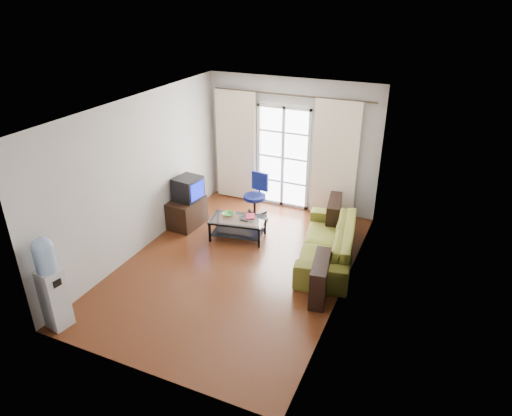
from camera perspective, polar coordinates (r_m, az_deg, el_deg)
The scene contains 20 objects.
floor at distance 7.80m, azimuth -2.41°, elevation -7.15°, with size 5.20×5.20×0.00m, color brown.
ceiling at distance 6.72m, azimuth -2.85°, elevation 12.50°, with size 5.20×5.20×0.00m, color white.
wall_back at distance 9.40m, azimuth 4.44°, elevation 7.87°, with size 3.60×0.02×2.70m, color #B9B5B0.
wall_front at distance 5.25m, azimuth -15.33°, elevation -8.80°, with size 3.60×0.02×2.70m, color #B9B5B0.
wall_left at distance 8.06m, azimuth -14.21°, elevation 3.98°, with size 0.02×5.20×2.70m, color #B9B5B0.
wall_right at distance 6.63m, azimuth 11.51°, elevation -0.66°, with size 0.02×5.20×2.70m, color #B9B5B0.
french_door at distance 9.49m, azimuth 3.41°, elevation 6.32°, with size 1.16×0.06×2.15m.
curtain_rod at distance 9.04m, azimuth 4.44°, elevation 13.90°, with size 0.04×0.04×3.30m, color #4C3F2D.
curtain_left at distance 9.78m, azimuth -2.52°, elevation 7.73°, with size 0.90×0.07×2.35m, color #FEEFCC.
curtain_right at distance 9.09m, azimuth 9.82°, elevation 5.91°, with size 0.90×0.07×2.35m, color #FEEFCC.
radiator at distance 9.47m, azimuth 8.58°, elevation 1.14°, with size 0.64×0.12×0.64m, color #9F9FA2.
sofa at distance 7.92m, azimuth 8.95°, elevation -4.26°, with size 1.20×2.28×0.63m, color brown.
coffee_table at distance 8.48m, azimuth -2.28°, elevation -2.21°, with size 1.08×0.74×0.40m.
bowl at distance 8.53m, azimuth -3.50°, elevation -0.77°, with size 0.26×0.26×0.05m, color green.
book at distance 8.47m, azimuth -1.29°, elevation -1.06°, with size 0.25×0.28×0.02m, color #AC2B15.
remote at distance 8.33m, azimuth -1.50°, elevation -1.54°, with size 0.17×0.05×0.02m, color black.
tv_stand at distance 9.02m, azimuth -8.62°, elevation -0.58°, with size 0.50×0.75×0.55m, color black.
crt_tv at distance 8.86m, azimuth -8.59°, elevation 2.47°, with size 0.54×0.54×0.45m.
task_chair at distance 9.24m, azimuth -0.07°, elevation 0.41°, with size 0.72×0.72×0.92m.
water_cooler at distance 6.72m, azimuth -24.30°, elevation -8.34°, with size 0.33×0.33×1.40m.
Camera 1 is at (2.92, -5.84, 4.27)m, focal length 32.00 mm.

